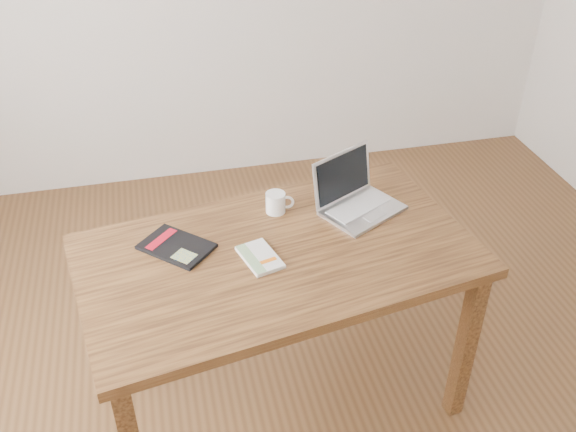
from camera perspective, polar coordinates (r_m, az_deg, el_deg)
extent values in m
plane|color=brown|center=(2.67, 2.43, -17.35)|extent=(4.00, 4.00, 0.00)
cube|color=#533319|center=(2.22, -0.91, -3.58)|extent=(1.46, 0.98, 0.04)
cube|color=#533319|center=(2.51, 15.51, -11.08)|extent=(0.07, 0.07, 0.71)
cube|color=#533319|center=(2.61, -16.40, -9.07)|extent=(0.07, 0.07, 0.71)
cube|color=#533319|center=(2.90, 8.03, -2.77)|extent=(0.07, 0.07, 0.71)
cube|color=beige|center=(2.17, -2.51, -3.70)|extent=(0.15, 0.20, 0.01)
cube|color=silver|center=(2.17, -2.51, -3.68)|extent=(0.15, 0.19, 0.01)
cube|color=#7DA06F|center=(2.15, -3.35, -3.79)|extent=(0.08, 0.17, 0.00)
cube|color=orange|center=(2.14, -1.76, -3.97)|extent=(0.06, 0.03, 0.00)
cube|color=black|center=(2.25, -9.88, -2.68)|extent=(0.28, 0.28, 0.01)
cube|color=#AB0C1D|center=(2.28, -11.20, -2.02)|extent=(0.12, 0.12, 0.00)
cube|color=gray|center=(2.19, -9.22, -3.53)|extent=(0.09, 0.09, 0.00)
cube|color=silver|center=(2.41, 6.67, 0.50)|extent=(0.35, 0.31, 0.01)
cube|color=silver|center=(2.42, 6.27, 0.89)|extent=(0.27, 0.21, 0.00)
cube|color=#BCBCC1|center=(2.38, 7.72, 0.04)|extent=(0.10, 0.08, 0.00)
cube|color=silver|center=(2.42, 4.85, 3.63)|extent=(0.27, 0.17, 0.19)
cube|color=black|center=(2.42, 4.94, 3.60)|extent=(0.24, 0.15, 0.17)
cylinder|color=white|center=(2.38, -1.12, 1.20)|extent=(0.07, 0.07, 0.08)
cylinder|color=black|center=(2.36, -1.13, 1.92)|extent=(0.06, 0.06, 0.01)
torus|color=white|center=(2.38, -0.09, 1.23)|extent=(0.06, 0.02, 0.05)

